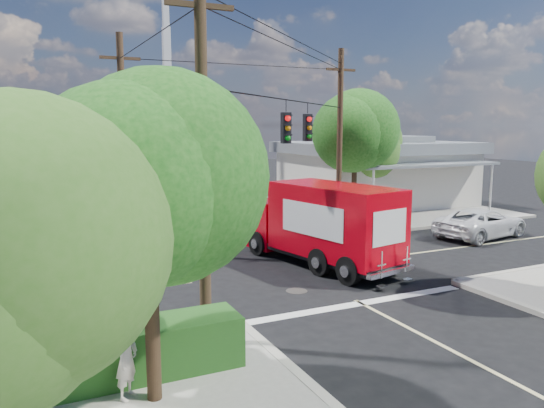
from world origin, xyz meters
TOP-DOWN VIEW (x-y plane):
  - ground at (0.00, 0.00)m, footprint 120.00×120.00m
  - sidewalk_ne at (10.88, 10.88)m, footprint 14.12×14.12m
  - road_markings at (0.00, -1.47)m, footprint 32.00×32.00m
  - building_ne at (12.50, 11.97)m, footprint 11.80×10.20m
  - radio_tower at (0.50, 20.00)m, footprint 0.80×0.80m
  - tree_sw_front at (-6.99, -7.54)m, footprint 3.88×3.78m
  - tree_ne_front at (7.21, 6.76)m, footprint 4.21×4.14m
  - tree_ne_back at (9.81, 8.96)m, footprint 3.77×3.66m
  - palm_nw_front at (-7.50, 7.50)m, footprint 3.01×3.08m
  - palm_nw_back at (-9.50, 9.00)m, footprint 3.01×3.08m
  - utility_poles at (-1.58, 1.60)m, footprint 12.00×10.68m
  - picket_fence at (-7.80, -5.60)m, footprint 5.94×0.06m
  - hedge_sw at (-8.00, -6.40)m, footprint 6.20×1.20m
  - vending_boxes at (6.50, 6.20)m, footprint 1.90×0.50m
  - delivery_truck at (1.21, 0.08)m, footprint 3.60×7.58m
  - parked_car at (10.77, 1.23)m, footprint 5.40×3.21m
  - pedestrian at (-7.46, -7.25)m, footprint 0.65×0.69m

SIDE VIEW (x-z plane):
  - ground at x=0.00m, z-range 0.00..0.00m
  - road_markings at x=0.00m, z-range 0.00..0.01m
  - sidewalk_ne at x=10.88m, z-range 0.00..0.14m
  - picket_fence at x=-7.80m, z-range 0.18..1.18m
  - hedge_sw at x=-8.00m, z-range 0.14..1.24m
  - vending_boxes at x=6.50m, z-range 0.14..1.24m
  - parked_car at x=10.77m, z-range 0.00..1.41m
  - pedestrian at x=-7.46m, z-range 0.14..1.72m
  - delivery_truck at x=1.21m, z-range 0.03..3.18m
  - building_ne at x=12.50m, z-range 0.07..4.57m
  - tree_ne_back at x=9.81m, z-range 1.27..7.10m
  - tree_sw_front at x=-6.99m, z-range 1.32..7.35m
  - palm_nw_back at x=-9.50m, z-range 2.08..7.27m
  - utility_poles at x=-1.58m, z-range 0.17..9.17m
  - tree_ne_front at x=7.21m, z-range 1.44..8.09m
  - palm_nw_front at x=-7.50m, z-range 2.25..7.84m
  - radio_tower at x=0.50m, z-range -2.86..14.14m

